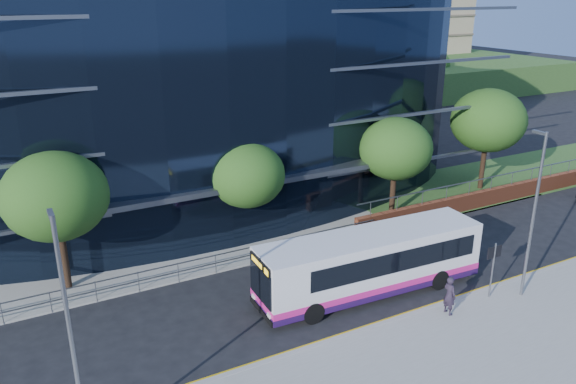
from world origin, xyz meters
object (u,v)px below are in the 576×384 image
street_sign (494,259)px  pedestrian (449,295)px  tree_dist_e (346,71)px  streetlight_west (70,331)px  tree_far_a (55,196)px  tree_far_b (247,175)px  tree_far_d (488,121)px  tree_dist_f (434,64)px  streetlight_east (534,212)px  city_bus (372,262)px  tree_far_c (396,149)px

street_sign → pedestrian: (-2.75, -0.17, -1.08)m
tree_dist_e → streetlight_west: streetlight_west is taller
tree_far_a → tree_far_b: bearing=2.9°
tree_far_a → tree_far_d: (29.00, 1.00, 0.33)m
tree_dist_f → pedestrian: bearing=-131.2°
streetlight_east → pedestrian: size_ratio=4.34×
tree_far_b → tree_dist_f: bearing=37.1°
tree_far_d → pedestrian: (-14.25, -11.76, -4.12)m
tree_dist_e → streetlight_east: 45.85m
tree_far_d → city_bus: (-16.05, -8.36, -3.55)m
tree_far_b → tree_dist_e: bearing=48.5°
tree_dist_e → tree_far_b: bearing=-131.5°
street_sign → tree_dist_e: bearing=64.9°
tree_far_b → tree_dist_f: size_ratio=1.00×
street_sign → tree_dist_f: 56.25m
tree_far_c → tree_far_d: size_ratio=0.87×
tree_far_b → pedestrian: tree_far_b is taller
street_sign → tree_dist_f: tree_dist_f is taller
pedestrian → tree_far_d: bearing=-51.6°
tree_far_c → streetlight_west: (-21.00, -11.17, -0.10)m
tree_far_a → streetlight_west: 11.23m
tree_far_a → tree_dist_f: (53.00, 33.00, -0.65)m
city_bus → pedestrian: size_ratio=6.26×
tree_far_d → tree_dist_f: bearing=53.1°
tree_far_b → tree_dist_e: size_ratio=0.93×
tree_dist_e → pedestrian: 47.44m
tree_dist_e → pedestrian: (-22.25, -41.76, -3.47)m
tree_dist_f → street_sign: bearing=-129.2°
pedestrian → city_bus: bearing=26.7°
tree_far_a → pedestrian: (14.75, -10.76, -3.79)m
tree_far_a → city_bus: 15.24m
streetlight_east → tree_dist_e: bearing=66.9°
tree_far_c → streetlight_west: streetlight_west is taller
tree_dist_e → tree_dist_f: size_ratio=1.08×
tree_far_b → streetlight_west: streetlight_west is taller
street_sign → tree_dist_f: bearing=50.8°
tree_far_c → streetlight_east: 11.22m
tree_far_b → city_bus: 8.78m
tree_far_a → streetlight_east: bearing=-30.5°
tree_far_b → streetlight_east: bearing=-52.4°
tree_far_d → tree_dist_e: size_ratio=1.14×
tree_dist_f → city_bus: tree_dist_f is taller
street_sign → streetlight_east: (1.50, -0.59, 2.29)m
pedestrian → tree_far_c: bearing=-27.2°
tree_far_c → pedestrian: (-5.25, -10.76, -3.47)m
tree_far_d → streetlight_west: streetlight_west is taller
tree_far_a → street_sign: bearing=-31.2°
tree_far_a → streetlight_west: size_ratio=0.87×
tree_far_d → city_bus: 18.44m
streetlight_east → tree_far_d: bearing=50.6°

